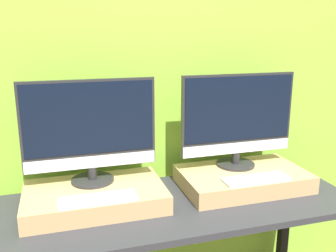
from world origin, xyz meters
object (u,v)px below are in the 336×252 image
(monitor_left, at_px, (90,129))
(monitor_right, at_px, (238,118))
(keyboard_left, at_px, (98,199))
(keyboard_right, at_px, (256,179))

(monitor_left, relative_size, monitor_right, 1.00)
(monitor_left, relative_size, keyboard_left, 1.87)
(monitor_right, distance_m, keyboard_right, 0.33)
(monitor_right, xyz_separation_m, keyboard_right, (-0.00, -0.21, -0.25))
(monitor_right, bearing_deg, monitor_left, 180.00)
(monitor_left, bearing_deg, keyboard_right, -16.02)
(keyboard_left, height_order, monitor_right, monitor_right)
(monitor_right, relative_size, keyboard_right, 1.87)
(keyboard_left, relative_size, keyboard_right, 1.00)
(monitor_left, distance_m, keyboard_left, 0.33)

